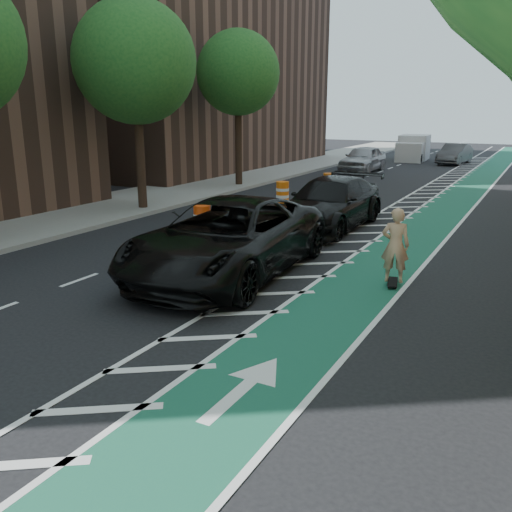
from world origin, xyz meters
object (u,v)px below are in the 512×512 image
Objects in this scene: suv_near at (228,238)px; suv_far at (330,203)px; skateboarder at (395,245)px; barrel_a at (202,221)px.

suv_near is 1.15× the size of suv_far.
skateboarder is 7.44m from barrel_a.
suv_far is at bearing -67.99° from skateboarder.
skateboarder reaches higher than suv_far.
skateboarder is 0.26× the size of suv_near.
suv_near reaches higher than skateboarder.
skateboarder is at bearing 12.16° from suv_near.
skateboarder reaches higher than barrel_a.
barrel_a is (-3.11, 3.42, -0.49)m from suv_near.
skateboarder is 4.07m from suv_near.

